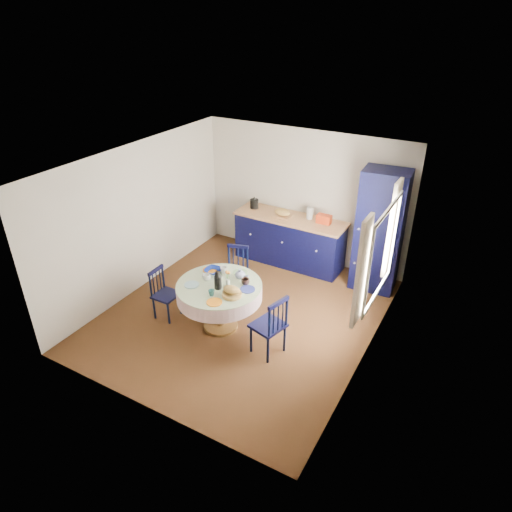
# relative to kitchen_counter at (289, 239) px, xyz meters

# --- Properties ---
(floor) EXTENTS (4.50, 4.50, 0.00)m
(floor) POSITION_rel_kitchen_counter_xyz_m (0.10, -1.90, -0.48)
(floor) COLOR black
(floor) RESTS_ON ground
(ceiling) EXTENTS (4.50, 4.50, 0.00)m
(ceiling) POSITION_rel_kitchen_counter_xyz_m (0.10, -1.90, 2.02)
(ceiling) COLOR white
(ceiling) RESTS_ON wall_back
(wall_back) EXTENTS (4.00, 0.02, 2.50)m
(wall_back) POSITION_rel_kitchen_counter_xyz_m (0.10, 0.35, 0.77)
(wall_back) COLOR beige
(wall_back) RESTS_ON floor
(wall_left) EXTENTS (0.02, 4.50, 2.50)m
(wall_left) POSITION_rel_kitchen_counter_xyz_m (-1.90, -1.90, 0.77)
(wall_left) COLOR beige
(wall_left) RESTS_ON floor
(wall_right) EXTENTS (0.02, 4.50, 2.50)m
(wall_right) POSITION_rel_kitchen_counter_xyz_m (2.10, -1.90, 0.77)
(wall_right) COLOR beige
(wall_right) RESTS_ON floor
(window) EXTENTS (0.10, 1.74, 1.45)m
(window) POSITION_rel_kitchen_counter_xyz_m (2.05, -1.60, 1.04)
(window) COLOR white
(window) RESTS_ON wall_right
(kitchen_counter) EXTENTS (2.11, 0.67, 1.18)m
(kitchen_counter) POSITION_rel_kitchen_counter_xyz_m (0.00, 0.00, 0.00)
(kitchen_counter) COLOR black
(kitchen_counter) RESTS_ON floor
(pantry_cabinet) EXTENTS (0.78, 0.58, 2.12)m
(pantry_cabinet) POSITION_rel_kitchen_counter_xyz_m (1.66, -0.05, 0.58)
(pantry_cabinet) COLOR black
(pantry_cabinet) RESTS_ON floor
(dining_table) EXTENTS (1.27, 1.27, 1.05)m
(dining_table) POSITION_rel_kitchen_counter_xyz_m (-0.02, -2.35, 0.16)
(dining_table) COLOR brown
(dining_table) RESTS_ON floor
(chair_left) EXTENTS (0.35, 0.37, 0.83)m
(chair_left) POSITION_rel_kitchen_counter_xyz_m (-0.95, -2.53, -0.06)
(chair_left) COLOR black
(chair_left) RESTS_ON floor
(chair_far) EXTENTS (0.49, 0.48, 0.89)m
(chair_far) POSITION_rel_kitchen_counter_xyz_m (-0.29, -1.45, -0.03)
(chair_far) COLOR black
(chair_far) RESTS_ON floor
(chair_right) EXTENTS (0.50, 0.52, 0.95)m
(chair_right) POSITION_rel_kitchen_counter_xyz_m (0.91, -2.51, -0.00)
(chair_right) COLOR black
(chair_right) RESTS_ON floor
(mug_a) EXTENTS (0.12, 0.12, 0.10)m
(mug_a) POSITION_rel_kitchen_counter_xyz_m (-0.26, -2.34, 0.33)
(mug_a) COLOR silver
(mug_a) RESTS_ON dining_table
(mug_b) EXTENTS (0.09, 0.09, 0.08)m
(mug_b) POSITION_rel_kitchen_counter_xyz_m (0.04, -2.64, 0.33)
(mug_b) COLOR #327070
(mug_b) RESTS_ON dining_table
(mug_c) EXTENTS (0.12, 0.12, 0.10)m
(mug_c) POSITION_rel_kitchen_counter_xyz_m (0.31, -2.16, 0.33)
(mug_c) COLOR black
(mug_c) RESTS_ON dining_table
(mug_d) EXTENTS (0.11, 0.11, 0.10)m
(mug_d) POSITION_rel_kitchen_counter_xyz_m (-0.15, -2.04, 0.34)
(mug_d) COLOR silver
(mug_d) RESTS_ON dining_table
(cobalt_bowl) EXTENTS (0.25, 0.25, 0.06)m
(cobalt_bowl) POSITION_rel_kitchen_counter_xyz_m (-0.30, -2.10, 0.32)
(cobalt_bowl) COLOR navy
(cobalt_bowl) RESTS_ON dining_table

